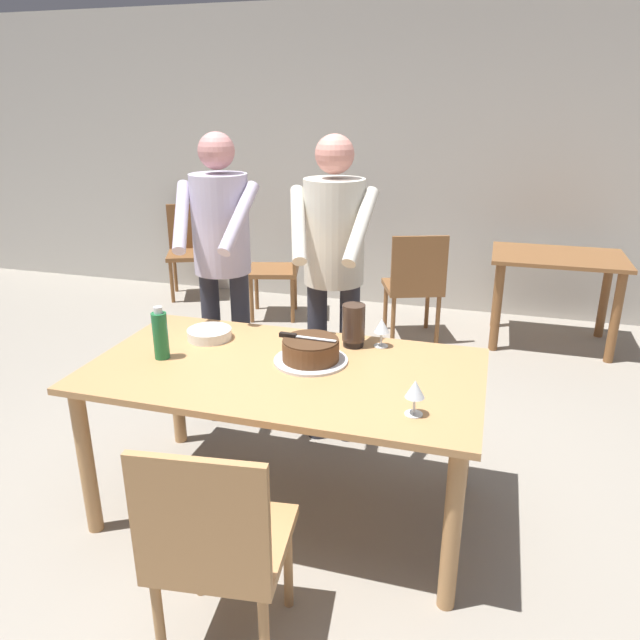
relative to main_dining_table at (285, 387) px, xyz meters
The scene contains 17 objects.
ground_plane 0.65m from the main_dining_table, ahead, with size 14.00×14.00×0.00m, color gray.
back_wall 3.38m from the main_dining_table, 90.00° to the left, with size 10.00×0.12×2.70m, color #BCB7AD.
main_dining_table is the anchor object (origin of this frame).
cake_on_platter 0.20m from the main_dining_table, 44.03° to the left, with size 0.34×0.34×0.11m.
cake_knife 0.23m from the main_dining_table, 75.99° to the left, with size 0.27×0.03×0.02m.
plate_stack 0.54m from the main_dining_table, 155.17° to the left, with size 0.22×0.22×0.05m.
wine_glass_near 0.55m from the main_dining_table, 44.37° to the left, with size 0.08×0.08×0.14m.
wine_glass_far 0.70m from the main_dining_table, 23.55° to the right, with size 0.08×0.08×0.14m.
water_bottle 0.62m from the main_dining_table, behind, with size 0.07×0.07×0.25m.
hurricane_lamp 0.46m from the main_dining_table, 54.33° to the left, with size 0.11×0.11×0.21m.
person_cutting_cake 0.81m from the main_dining_table, 86.71° to the left, with size 0.46×0.57×1.72m.
person_standing_beside 1.04m from the main_dining_table, 130.96° to the left, with size 0.46×0.57×1.72m.
chair_near_side 0.87m from the main_dining_table, 86.13° to the right, with size 0.49×0.49×0.90m.
background_table 2.93m from the main_dining_table, 62.67° to the left, with size 1.00×0.70×0.74m.
background_chair_0 2.80m from the main_dining_table, 110.13° to the left, with size 0.54×0.54×0.90m.
background_chair_1 3.64m from the main_dining_table, 124.61° to the left, with size 0.58×0.58×0.90m.
background_chair_2 2.39m from the main_dining_table, 83.55° to the left, with size 0.56×0.56×0.90m.
Camera 1 is at (0.84, -2.31, 1.88)m, focal length 33.78 mm.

